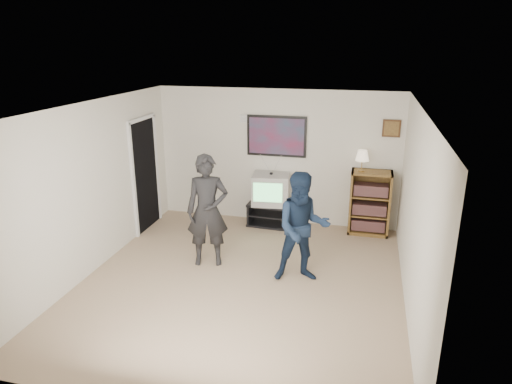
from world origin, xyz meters
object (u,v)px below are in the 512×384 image
at_px(bookshelf, 370,203).
at_px(person_short, 302,228).
at_px(person_tall, 208,211).
at_px(media_stand, 272,214).
at_px(crt_television, 271,189).

relative_size(bookshelf, person_short, 0.71).
relative_size(person_tall, person_short, 1.07).
height_order(person_tall, person_short, person_tall).
relative_size(media_stand, bookshelf, 0.77).
height_order(crt_television, bookshelf, bookshelf).
relative_size(bookshelf, person_tall, 0.67).
bearing_deg(person_short, bookshelf, 48.82).
bearing_deg(crt_television, bookshelf, -4.69).
height_order(crt_television, person_tall, person_tall).
distance_m(crt_television, person_tall, 1.85).
bearing_deg(crt_television, person_tall, -115.64).
xyz_separation_m(bookshelf, person_tall, (-2.39, -1.79, 0.29)).
xyz_separation_m(person_tall, person_short, (1.47, -0.17, -0.06)).
xyz_separation_m(media_stand, crt_television, (-0.02, 0.00, 0.50)).
height_order(crt_television, person_short, person_short).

